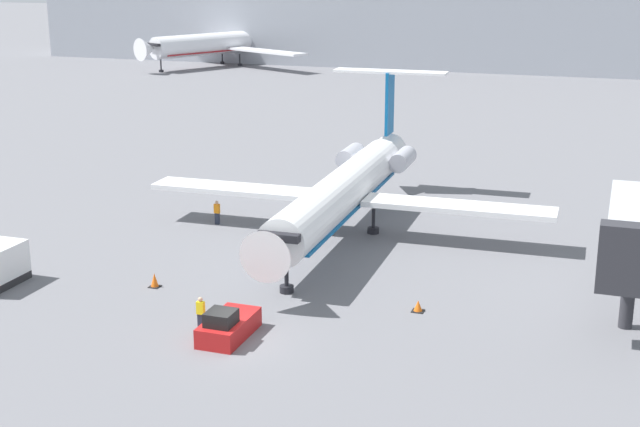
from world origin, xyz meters
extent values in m
plane|color=slate|center=(0.00, 0.00, 0.00)|extent=(600.00, 600.00, 0.00)
cube|color=#9EA3AD|center=(0.00, 120.00, 7.30)|extent=(180.00, 16.00, 14.59)
cylinder|color=white|center=(-0.37, 17.99, 3.16)|extent=(3.49, 23.47, 2.87)
cone|color=white|center=(-0.03, 5.15, 3.16)|extent=(2.93, 2.37, 2.87)
cube|color=black|center=(-0.06, 6.06, 3.66)|extent=(2.45, 0.76, 0.44)
cone|color=white|center=(-0.73, 31.26, 3.16)|extent=(2.66, 3.22, 2.58)
cube|color=#0C5999|center=(-0.37, 17.99, 2.23)|extent=(3.14, 21.12, 0.20)
cube|color=white|center=(7.33, 19.37, 2.52)|extent=(12.68, 2.96, 0.36)
cube|color=white|center=(-8.14, 18.95, 2.52)|extent=(12.68, 2.96, 0.36)
cylinder|color=#ADADB7|center=(1.43, 27.87, 3.52)|extent=(1.51, 3.55, 1.42)
cylinder|color=#ADADB7|center=(-2.70, 27.76, 3.52)|extent=(1.51, 3.55, 1.42)
cube|color=#0C5999|center=(-0.74, 31.89, 7.09)|extent=(0.30, 2.21, 4.99)
cube|color=white|center=(-0.74, 31.89, 9.59)|extent=(9.03, 2.04, 0.20)
cylinder|color=black|center=(-0.09, 7.29, 0.86)|extent=(0.24, 0.24, 1.73)
cylinder|color=black|center=(-0.09, 7.29, 0.20)|extent=(0.80, 0.80, 0.40)
cylinder|color=black|center=(-2.28, 19.71, 0.86)|extent=(0.24, 0.24, 1.73)
cylinder|color=black|center=(-2.28, 19.71, 0.20)|extent=(0.80, 0.80, 0.40)
cylinder|color=black|center=(1.44, 19.81, 0.86)|extent=(0.24, 0.24, 1.73)
cylinder|color=black|center=(1.44, 19.81, 0.20)|extent=(0.80, 0.80, 0.40)
cube|color=#B21919|center=(-0.57, 0.61, 0.50)|extent=(1.93, 3.88, 0.99)
cube|color=black|center=(-0.57, -0.25, 1.34)|extent=(1.35, 1.40, 0.70)
cube|color=black|center=(-0.57, 2.47, 0.35)|extent=(1.73, 0.30, 0.60)
cube|color=#232838|center=(-2.30, 0.99, 0.42)|extent=(0.32, 0.20, 0.84)
cube|color=yellow|center=(-2.30, 0.99, 1.17)|extent=(0.40, 0.24, 0.66)
sphere|color=tan|center=(-2.30, 0.99, 1.63)|extent=(0.24, 0.24, 0.24)
cube|color=#232838|center=(-9.62, 18.27, 0.41)|extent=(0.32, 0.20, 0.83)
cube|color=orange|center=(-9.62, 18.27, 1.15)|extent=(0.40, 0.24, 0.65)
sphere|color=tan|center=(-9.62, 18.27, 1.60)|extent=(0.24, 0.24, 0.24)
cube|color=black|center=(-7.57, 5.63, 0.02)|extent=(0.62, 0.62, 0.04)
cone|color=orange|center=(-7.57, 5.63, 0.44)|extent=(0.44, 0.44, 0.80)
cube|color=black|center=(7.57, 6.96, 0.02)|extent=(0.65, 0.65, 0.04)
cone|color=orange|center=(7.57, 6.96, 0.33)|extent=(0.46, 0.46, 0.58)
cylinder|color=white|center=(-51.35, 107.95, 3.99)|extent=(15.58, 27.10, 3.73)
cone|color=white|center=(-58.11, 93.86, 3.99)|extent=(4.66, 4.31, 3.73)
cube|color=black|center=(-57.59, 94.94, 4.64)|extent=(3.16, 2.00, 0.44)
cone|color=white|center=(-44.36, 122.55, 3.99)|extent=(4.80, 5.16, 3.36)
cube|color=maroon|center=(-51.35, 107.95, 2.78)|extent=(14.02, 24.39, 0.20)
cube|color=white|center=(-41.53, 104.81, 3.15)|extent=(16.44, 10.10, 0.36)
cube|color=white|center=(-59.95, 113.64, 3.15)|extent=(16.44, 10.10, 0.36)
cylinder|color=#ADADB7|center=(-43.73, 117.46, 4.46)|extent=(3.10, 3.57, 2.00)
cylinder|color=#ADADB7|center=(-48.72, 119.85, 4.46)|extent=(3.10, 3.57, 2.00)
cube|color=maroon|center=(-44.00, 123.29, 8.36)|extent=(1.17, 2.09, 5.00)
cube|color=white|center=(-44.00, 123.29, 10.86)|extent=(8.89, 5.51, 0.20)
cylinder|color=black|center=(-57.03, 96.11, 1.06)|extent=(0.24, 0.24, 2.12)
cylinder|color=black|center=(-57.03, 96.11, 0.20)|extent=(0.80, 0.80, 0.40)
cylinder|color=black|center=(-52.67, 110.82, 1.06)|extent=(0.24, 0.24, 2.12)
cylinder|color=black|center=(-52.67, 110.82, 0.20)|extent=(0.80, 0.80, 0.40)
cylinder|color=black|center=(-48.30, 108.72, 1.06)|extent=(0.24, 0.24, 2.12)
cylinder|color=black|center=(-48.30, 108.72, 0.20)|extent=(0.80, 0.80, 0.40)
cylinder|color=#2D2D33|center=(18.06, 8.32, 1.60)|extent=(0.70, 0.70, 3.20)
cube|color=#B2B7BC|center=(18.06, 11.35, 4.50)|extent=(2.60, 10.09, 2.60)
cube|color=#2D2D33|center=(18.06, 5.70, 4.50)|extent=(3.20, 1.20, 3.38)
camera|label=1|loc=(17.13, -36.62, 18.07)|focal=50.00mm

